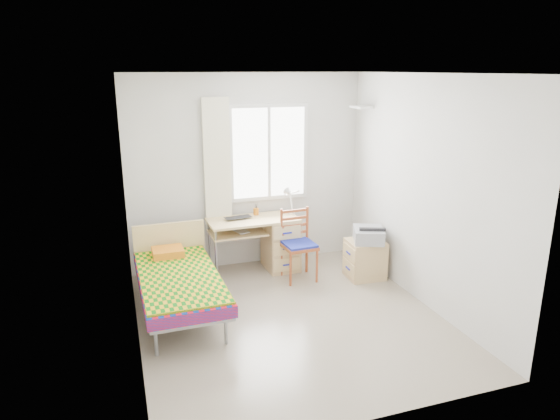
% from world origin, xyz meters
% --- Properties ---
extents(floor, '(3.50, 3.50, 0.00)m').
position_xyz_m(floor, '(0.00, 0.00, 0.00)').
color(floor, '#BCAD93').
rests_on(floor, ground).
extents(ceiling, '(3.50, 3.50, 0.00)m').
position_xyz_m(ceiling, '(0.00, 0.00, 2.60)').
color(ceiling, white).
rests_on(ceiling, wall_back).
extents(wall_back, '(3.20, 0.00, 3.20)m').
position_xyz_m(wall_back, '(0.00, 1.75, 1.30)').
color(wall_back, silver).
rests_on(wall_back, ground).
extents(wall_left, '(0.00, 3.50, 3.50)m').
position_xyz_m(wall_left, '(-1.60, 0.00, 1.30)').
color(wall_left, silver).
rests_on(wall_left, ground).
extents(wall_right, '(0.00, 3.50, 3.50)m').
position_xyz_m(wall_right, '(1.60, 0.00, 1.30)').
color(wall_right, silver).
rests_on(wall_right, ground).
extents(window, '(1.10, 0.04, 1.30)m').
position_xyz_m(window, '(0.30, 1.73, 1.55)').
color(window, white).
rests_on(window, wall_back).
extents(curtain, '(0.35, 0.05, 1.70)m').
position_xyz_m(curtain, '(-0.42, 1.68, 1.45)').
color(curtain, '#F9F4CE').
rests_on(curtain, wall_back).
extents(floating_shelf, '(0.20, 0.32, 0.03)m').
position_xyz_m(floating_shelf, '(1.49, 1.40, 2.15)').
color(floating_shelf, white).
rests_on(floating_shelf, wall_right).
extents(bed, '(0.89, 1.85, 0.79)m').
position_xyz_m(bed, '(-1.12, 0.59, 0.39)').
color(bed, '#919499').
rests_on(bed, floor).
extents(desk, '(1.19, 0.57, 0.74)m').
position_xyz_m(desk, '(0.29, 1.41, 0.40)').
color(desk, '#DCB873').
rests_on(desk, floor).
extents(chair, '(0.42, 0.42, 0.92)m').
position_xyz_m(chair, '(0.48, 1.03, 0.52)').
color(chair, brown).
rests_on(chair, floor).
extents(cabinet, '(0.49, 0.43, 0.50)m').
position_xyz_m(cabinet, '(1.30, 0.76, 0.25)').
color(cabinet, tan).
rests_on(cabinet, floor).
extents(printer, '(0.50, 0.53, 0.18)m').
position_xyz_m(printer, '(1.32, 0.73, 0.60)').
color(printer, '#ADAEB5').
rests_on(printer, cabinet).
extents(laptop, '(0.38, 0.28, 0.03)m').
position_xyz_m(laptop, '(-0.20, 1.42, 0.75)').
color(laptop, black).
rests_on(laptop, desk).
extents(pen_cup, '(0.08, 0.08, 0.09)m').
position_xyz_m(pen_cup, '(0.07, 1.59, 0.78)').
color(pen_cup, orange).
rests_on(pen_cup, desk).
extents(task_lamp, '(0.23, 0.32, 0.41)m').
position_xyz_m(task_lamp, '(0.48, 1.37, 1.00)').
color(task_lamp, white).
rests_on(task_lamp, desk).
extents(book, '(0.20, 0.24, 0.02)m').
position_xyz_m(book, '(-0.26, 1.37, 0.59)').
color(book, gray).
rests_on(book, desk).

